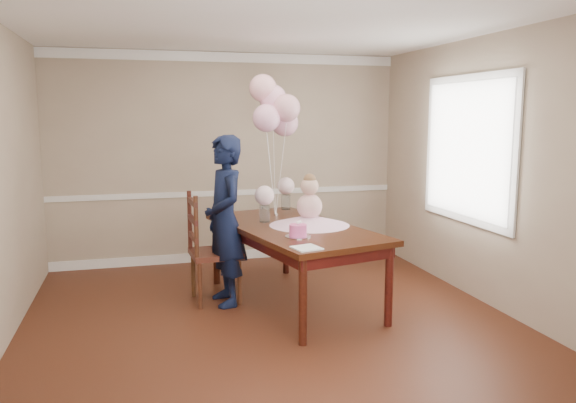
{
  "coord_description": "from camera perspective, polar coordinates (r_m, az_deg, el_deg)",
  "views": [
    {
      "loc": [
        -1.15,
        -4.73,
        1.91
      ],
      "look_at": [
        0.3,
        0.64,
        1.05
      ],
      "focal_mm": 35.0,
      "sensor_mm": 36.0,
      "label": 1
    }
  ],
  "objects": [
    {
      "name": "floor",
      "position": [
        5.23,
        -1.39,
        -12.65
      ],
      "size": [
        4.5,
        5.0,
        0.0
      ],
      "primitive_type": "cube",
      "color": "#36170D",
      "rests_on": "ground"
    },
    {
      "name": "ceiling",
      "position": [
        4.93,
        -1.51,
        18.01
      ],
      "size": [
        4.5,
        5.0,
        0.02
      ],
      "primitive_type": "cube",
      "color": "white",
      "rests_on": "wall_back"
    },
    {
      "name": "wall_back",
      "position": [
        7.34,
        -6.08,
        4.37
      ],
      "size": [
        4.5,
        0.02,
        2.7
      ],
      "primitive_type": "cube",
      "color": "tan",
      "rests_on": "floor"
    },
    {
      "name": "wall_front",
      "position": [
        2.57,
        11.9,
        -4.01
      ],
      "size": [
        4.5,
        0.02,
        2.7
      ],
      "primitive_type": "cube",
      "color": "tan",
      "rests_on": "floor"
    },
    {
      "name": "wall_right",
      "position": [
        5.85,
        20.53,
        2.74
      ],
      "size": [
        0.02,
        5.0,
        2.7
      ],
      "primitive_type": "cube",
      "color": "tan",
      "rests_on": "floor"
    },
    {
      "name": "chair_rail_trim",
      "position": [
        7.38,
        -6.01,
        0.87
      ],
      "size": [
        4.5,
        0.02,
        0.07
      ],
      "primitive_type": "cube",
      "color": "white",
      "rests_on": "wall_back"
    },
    {
      "name": "crown_molding",
      "position": [
        7.34,
        -6.24,
        14.37
      ],
      "size": [
        4.5,
        0.02,
        0.12
      ],
      "primitive_type": "cube",
      "color": "white",
      "rests_on": "wall_back"
    },
    {
      "name": "baseboard_trim",
      "position": [
        7.54,
        -5.91,
        -5.46
      ],
      "size": [
        4.5,
        0.02,
        0.12
      ],
      "primitive_type": "cube",
      "color": "white",
      "rests_on": "floor"
    },
    {
      "name": "window_frame",
      "position": [
        6.23,
        17.79,
        5.06
      ],
      "size": [
        0.02,
        1.66,
        1.56
      ],
      "primitive_type": "cube",
      "color": "silver",
      "rests_on": "wall_right"
    },
    {
      "name": "window_blinds",
      "position": [
        6.22,
        17.65,
        5.06
      ],
      "size": [
        0.01,
        1.5,
        1.4
      ],
      "primitive_type": "cube",
      "color": "silver",
      "rests_on": "wall_right"
    },
    {
      "name": "dining_table_top",
      "position": [
        5.67,
        0.51,
        -2.73
      ],
      "size": [
        1.54,
        2.33,
        0.05
      ],
      "primitive_type": "cube",
      "rotation": [
        0.0,
        0.0,
        0.23
      ],
      "color": "black",
      "rests_on": "table_leg_fl"
    },
    {
      "name": "table_apron",
      "position": [
        5.69,
        0.5,
        -3.53
      ],
      "size": [
        1.41,
        2.2,
        0.11
      ],
      "primitive_type": "cube",
      "rotation": [
        0.0,
        0.0,
        0.23
      ],
      "color": "black",
      "rests_on": "table_leg_fl"
    },
    {
      "name": "table_leg_fl",
      "position": [
        4.73,
        1.52,
        -10.14
      ],
      "size": [
        0.09,
        0.09,
        0.75
      ],
      "primitive_type": "cylinder",
      "rotation": [
        0.0,
        0.0,
        0.23
      ],
      "color": "black",
      "rests_on": "floor"
    },
    {
      "name": "table_leg_fr",
      "position": [
        5.22,
        10.22,
        -8.46
      ],
      "size": [
        0.09,
        0.09,
        0.75
      ],
      "primitive_type": "cylinder",
      "rotation": [
        0.0,
        0.0,
        0.23
      ],
      "color": "black",
      "rests_on": "floor"
    },
    {
      "name": "table_leg_bl",
      "position": [
        6.45,
        -7.3,
        -5.05
      ],
      "size": [
        0.09,
        0.09,
        0.75
      ],
      "primitive_type": "cylinder",
      "rotation": [
        0.0,
        0.0,
        0.23
      ],
      "color": "black",
      "rests_on": "floor"
    },
    {
      "name": "table_leg_br",
      "position": [
        6.81,
        -0.2,
        -4.23
      ],
      "size": [
        0.09,
        0.09,
        0.75
      ],
      "primitive_type": "cylinder",
      "rotation": [
        0.0,
        0.0,
        0.23
      ],
      "color": "black",
      "rests_on": "floor"
    },
    {
      "name": "baby_skirt",
      "position": [
        5.69,
        2.19,
        -1.88
      ],
      "size": [
        0.98,
        0.98,
        0.11
      ],
      "primitive_type": "cone",
      "rotation": [
        0.0,
        0.0,
        0.23
      ],
      "color": "#EBADD3",
      "rests_on": "dining_table_top"
    },
    {
      "name": "baby_torso",
      "position": [
        5.66,
        2.2,
        -0.49
      ],
      "size": [
        0.26,
        0.26,
        0.26
      ],
      "primitive_type": "sphere",
      "color": "pink",
      "rests_on": "baby_skirt"
    },
    {
      "name": "baby_head",
      "position": [
        5.63,
        2.21,
        1.55
      ],
      "size": [
        0.18,
        0.18,
        0.18
      ],
      "primitive_type": "sphere",
      "color": "#CCA28C",
      "rests_on": "baby_torso"
    },
    {
      "name": "baby_hair",
      "position": [
        5.63,
        2.21,
        2.2
      ],
      "size": [
        0.13,
        0.13,
        0.13
      ],
      "primitive_type": "sphere",
      "color": "brown",
      "rests_on": "baby_head"
    },
    {
      "name": "cake_platter",
      "position": [
        5.15,
        1.02,
        -3.56
      ],
      "size": [
        0.28,
        0.28,
        0.01
      ],
      "primitive_type": "cylinder",
      "rotation": [
        0.0,
        0.0,
        0.23
      ],
      "color": "silver",
      "rests_on": "dining_table_top"
    },
    {
      "name": "birthday_cake",
      "position": [
        5.14,
        1.02,
        -2.93
      ],
      "size": [
        0.19,
        0.19,
        0.11
      ],
      "primitive_type": "cylinder",
      "rotation": [
        0.0,
        0.0,
        0.23
      ],
      "color": "#DE4697",
      "rests_on": "cake_platter"
    },
    {
      "name": "cake_flower_a",
      "position": [
        5.12,
        1.02,
        -2.17
      ],
      "size": [
        0.03,
        0.03,
        0.03
      ],
      "primitive_type": "sphere",
      "color": "white",
      "rests_on": "birthday_cake"
    },
    {
      "name": "cake_flower_b",
      "position": [
        5.16,
        1.21,
        -2.1
      ],
      "size": [
        0.03,
        0.03,
        0.03
      ],
      "primitive_type": "sphere",
      "color": "white",
      "rests_on": "birthday_cake"
    },
    {
      "name": "rose_vase_near",
      "position": [
        5.86,
        -2.39,
        -1.25
      ],
      "size": [
        0.13,
        0.13,
        0.17
      ],
      "primitive_type": "cylinder",
      "rotation": [
        0.0,
        0.0,
        0.23
      ],
      "color": "silver",
      "rests_on": "dining_table_top"
    },
    {
      "name": "roses_near",
      "position": [
        5.83,
        -2.41,
        0.62
      ],
      "size": [
        0.2,
        0.2,
        0.2
      ],
      "primitive_type": "sphere",
      "color": "beige",
      "rests_on": "rose_vase_near"
    },
    {
      "name": "rose_vase_far",
      "position": [
        6.63,
        -0.22,
        -0.06
      ],
      "size": [
        0.13,
        0.13,
        0.17
      ],
      "primitive_type": "cylinder",
      "rotation": [
        0.0,
        0.0,
        0.23
      ],
      "color": "silver",
      "rests_on": "dining_table_top"
    },
    {
      "name": "roses_far",
      "position": [
        6.6,
        -0.22,
        1.6
      ],
      "size": [
        0.2,
        0.2,
        0.2
      ],
      "primitive_type": "sphere",
      "color": "silver",
      "rests_on": "rose_vase_far"
    },
    {
      "name": "napkin",
      "position": [
        4.71,
        1.88,
        -4.73
      ],
      "size": [
        0.26,
        0.26,
        0.01
      ],
      "primitive_type": "cube",
      "rotation": [
        0.0,
        0.0,
        0.23
      ],
      "color": "white",
      "rests_on": "dining_table_top"
    },
    {
      "name": "balloon_weight",
      "position": [
        6.22,
        -1.26,
        -1.35
      ],
      "size": [
        0.05,
        0.05,
        0.02
      ],
      "primitive_type": "cylinder",
      "rotation": [
        0.0,
        0.0,
        0.23
      ],
      "color": "silver",
      "rests_on": "dining_table_top"
    },
    {
      "name": "balloon_a",
      "position": [
        6.08,
        -2.2,
        8.47
      ],
      "size": [
        0.3,
        0.3,
        0.3
      ],
      "primitive_type": "sphere",
      "color": "#F2ABD0",
      "rests_on": "balloon_ribbon_a"
    },
    {
      "name": "balloon_b",
      "position": [
        6.13,
        -0.16,
        9.48
      ],
      "size": [
        0.3,
        0.3,
        0.3
      ],
      "primitive_type": "sphere",
      "color": "#E09FB0",
      "rests_on": "balloon_ribbon_b"
    },
    {
      "name": "balloon_c",
      "position": [
        6.23,
        -1.58,
        10.45
      ],
      "size": [
        0.3,
        0.3,
        0.3
      ],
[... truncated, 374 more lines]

